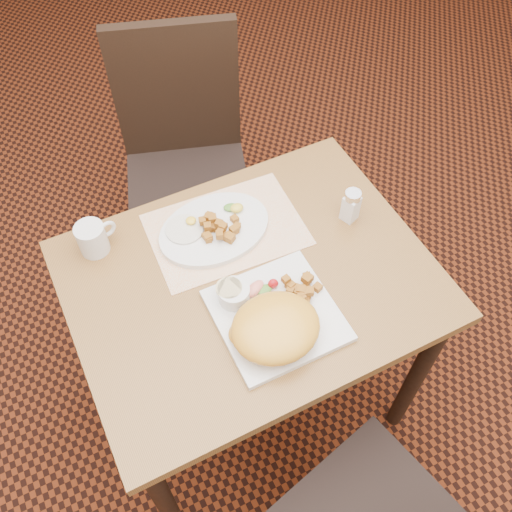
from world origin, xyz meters
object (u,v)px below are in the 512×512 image
Objects in this scene: salt_shaker at (351,205)px; coffee_mug at (93,238)px; plate_square at (276,315)px; chair_far at (185,153)px; table at (251,300)px; plate_oval at (214,229)px.

salt_shaker reaches higher than coffee_mug.
plate_square is at bearing -149.88° from salt_shaker.
salt_shaker is (0.24, -0.64, 0.26)m from chair_far.
chair_far is 9.03× the size of coffee_mug.
plate_square reaches higher than table.
salt_shaker is 0.68m from coffee_mug.
plate_oval is 0.37m from salt_shaker.
salt_shaker is at bearing 9.82° from table.
chair_far reaches higher than plate_square.
chair_far reaches higher than plate_oval.
table is 3.21× the size of plate_square.
chair_far is (0.08, 0.70, -0.10)m from table.
coffee_mug is (-0.30, 0.09, 0.03)m from plate_oval.
chair_far is 3.19× the size of plate_oval.
coffee_mug reaches higher than table.
table is 0.21m from plate_oval.
plate_oval is at bearing 97.16° from table.
coffee_mug is at bearing 140.62° from table.
table is at bearing -82.84° from plate_oval.
coffee_mug is at bearing 65.15° from chair_far.
table is 0.71m from chair_far.
coffee_mug is at bearing 162.18° from salt_shaker.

